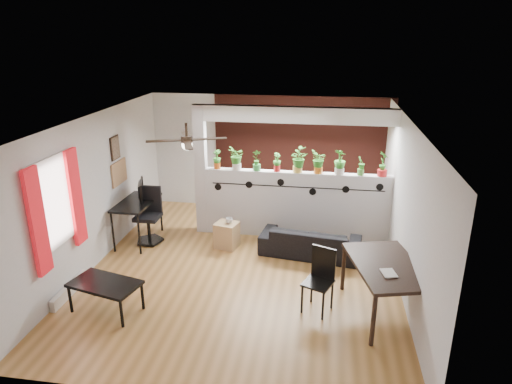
% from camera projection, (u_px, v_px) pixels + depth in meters
% --- Properties ---
extents(room_shell, '(6.30, 7.10, 2.90)m').
position_uv_depth(room_shell, '(242.00, 199.00, 7.49)').
color(room_shell, olive).
rests_on(room_shell, ground).
extents(partition_wall, '(3.60, 0.18, 1.35)m').
position_uv_depth(partition_wall, '(296.00, 205.00, 8.98)').
color(partition_wall, '#BCBCC1').
rests_on(partition_wall, ground).
extents(ceiling_header, '(3.60, 0.18, 0.30)m').
position_uv_depth(ceiling_header, '(299.00, 115.00, 8.38)').
color(ceiling_header, silver).
rests_on(ceiling_header, room_shell).
extents(pier_column, '(0.22, 0.20, 2.60)m').
position_uv_depth(pier_column, '(201.00, 170.00, 9.04)').
color(pier_column, '#BCBCC1').
rests_on(pier_column, ground).
extents(brick_panel, '(3.90, 0.05, 2.60)m').
position_uv_depth(brick_panel, '(302.00, 155.00, 10.14)').
color(brick_panel, '#AB4031').
rests_on(brick_panel, ground).
extents(vine_decal, '(3.31, 0.01, 0.30)m').
position_uv_depth(vine_decal, '(297.00, 187.00, 8.75)').
color(vine_decal, black).
rests_on(vine_decal, partition_wall).
extents(window_assembly, '(0.09, 1.30, 1.55)m').
position_uv_depth(window_assembly, '(56.00, 205.00, 6.66)').
color(window_assembly, white).
rests_on(window_assembly, room_shell).
extents(baseboard_heater, '(0.08, 1.00, 0.18)m').
position_uv_depth(baseboard_heater, '(70.00, 289.00, 7.14)').
color(baseboard_heater, silver).
rests_on(baseboard_heater, ground).
extents(corkboard, '(0.03, 0.60, 0.45)m').
position_uv_depth(corkboard, '(119.00, 173.00, 8.72)').
color(corkboard, '#9C704B').
rests_on(corkboard, room_shell).
extents(framed_art, '(0.03, 0.34, 0.44)m').
position_uv_depth(framed_art, '(115.00, 148.00, 8.51)').
color(framed_art, '#8C7259').
rests_on(framed_art, room_shell).
extents(ceiling_fan, '(1.19, 1.19, 0.43)m').
position_uv_depth(ceiling_fan, '(187.00, 141.00, 6.98)').
color(ceiling_fan, black).
rests_on(ceiling_fan, room_shell).
extents(potted_plant_0, '(0.21, 0.19, 0.38)m').
position_uv_depth(potted_plant_0, '(217.00, 159.00, 8.91)').
color(potted_plant_0, '#D45919').
rests_on(potted_plant_0, partition_wall).
extents(potted_plant_1, '(0.28, 0.30, 0.47)m').
position_uv_depth(potted_plant_1, '(237.00, 157.00, 8.84)').
color(potted_plant_1, silver).
rests_on(potted_plant_1, partition_wall).
extents(potted_plant_2, '(0.23, 0.20, 0.42)m').
position_uv_depth(potted_plant_2, '(257.00, 159.00, 8.79)').
color(potted_plant_2, '#328A3C').
rests_on(potted_plant_2, partition_wall).
extents(potted_plant_3, '(0.22, 0.22, 0.36)m').
position_uv_depth(potted_plant_3, '(277.00, 162.00, 8.74)').
color(potted_plant_3, red).
rests_on(potted_plant_3, partition_wall).
extents(potted_plant_4, '(0.31, 0.32, 0.48)m').
position_uv_depth(potted_plant_4, '(298.00, 159.00, 8.67)').
color(potted_plant_4, gold).
rests_on(potted_plant_4, partition_wall).
extents(potted_plant_5, '(0.19, 0.23, 0.45)m').
position_uv_depth(potted_plant_5, '(319.00, 161.00, 8.61)').
color(potted_plant_5, '#CA6317').
rests_on(potted_plant_5, partition_wall).
extents(potted_plant_6, '(0.32, 0.30, 0.48)m').
position_uv_depth(potted_plant_6, '(340.00, 161.00, 8.55)').
color(potted_plant_6, silver).
rests_on(potted_plant_6, partition_wall).
extents(potted_plant_7, '(0.22, 0.22, 0.36)m').
position_uv_depth(potted_plant_7, '(361.00, 165.00, 8.52)').
color(potted_plant_7, '#488E33').
rests_on(potted_plant_7, partition_wall).
extents(potted_plant_8, '(0.30, 0.32, 0.48)m').
position_uv_depth(potted_plant_8, '(383.00, 163.00, 8.44)').
color(potted_plant_8, red).
rests_on(potted_plant_8, partition_wall).
extents(sofa, '(1.80, 0.91, 0.51)m').
position_uv_depth(sofa, '(310.00, 242.00, 8.38)').
color(sofa, black).
rests_on(sofa, ground).
extents(cube_shelf, '(0.48, 0.45, 0.49)m').
position_uv_depth(cube_shelf, '(227.00, 235.00, 8.67)').
color(cube_shelf, '#A48156').
rests_on(cube_shelf, ground).
extents(cup, '(0.14, 0.14, 0.10)m').
position_uv_depth(cup, '(229.00, 221.00, 8.56)').
color(cup, gray).
rests_on(cup, cube_shelf).
extents(computer_desk, '(0.63, 1.16, 0.83)m').
position_uv_depth(computer_desk, '(137.00, 205.00, 8.76)').
color(computer_desk, black).
rests_on(computer_desk, ground).
extents(monitor, '(0.35, 0.18, 0.20)m').
position_uv_depth(monitor, '(139.00, 194.00, 8.84)').
color(monitor, black).
rests_on(monitor, computer_desk).
extents(office_chair, '(0.56, 0.56, 1.08)m').
position_uv_depth(office_chair, '(149.00, 219.00, 8.83)').
color(office_chair, black).
rests_on(office_chair, ground).
extents(dining_table, '(1.23, 1.64, 0.80)m').
position_uv_depth(dining_table, '(386.00, 270.00, 6.47)').
color(dining_table, black).
rests_on(dining_table, ground).
extents(book, '(0.23, 0.28, 0.02)m').
position_uv_depth(book, '(382.00, 273.00, 6.17)').
color(book, gray).
rests_on(book, dining_table).
extents(folding_chair, '(0.51, 0.51, 0.97)m').
position_uv_depth(folding_chair, '(321.00, 274.00, 6.64)').
color(folding_chair, black).
rests_on(folding_chair, ground).
extents(coffee_table, '(1.11, 0.79, 0.47)m').
position_uv_depth(coffee_table, '(105.00, 286.00, 6.63)').
color(coffee_table, black).
rests_on(coffee_table, ground).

